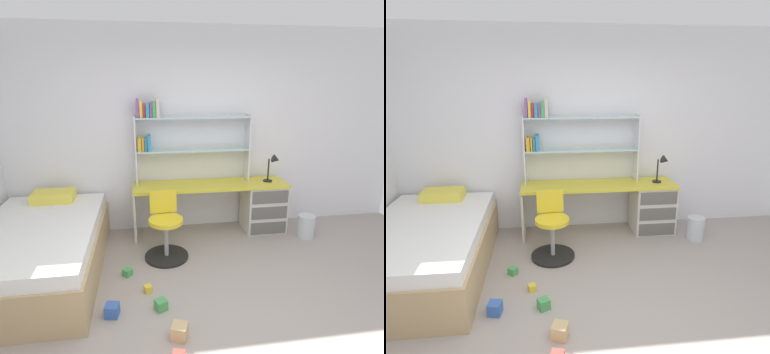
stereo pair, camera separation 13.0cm
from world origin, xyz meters
TOP-DOWN VIEW (x-y plane):
  - ground_plane at (0.00, 0.00)m, footprint 6.00×5.55m
  - room_shell at (-1.22, 1.20)m, footprint 6.00×5.55m
  - desk at (0.72, 2.00)m, footprint 2.07×0.50m
  - bookshelf_hutch at (-0.27, 2.14)m, footprint 1.53×0.22m
  - desk_lamp at (1.03, 1.96)m, footprint 0.20×0.17m
  - swivel_chair at (-0.48, 1.43)m, footprint 0.52×0.52m
  - bed_platform at (-1.85, 1.25)m, footprint 1.26×2.04m
  - waste_bin at (1.42, 1.66)m, footprint 0.22×0.22m
  - toy_block_yellow_0 at (-0.72, 0.75)m, footprint 0.09×0.09m
  - toy_block_green_1 at (-0.60, 0.48)m, footprint 0.13×0.13m
  - toy_block_natural_2 at (-0.47, 0.10)m, footprint 0.16×0.16m
  - toy_block_blue_4 at (-1.04, 0.45)m, footprint 0.13×0.13m
  - toy_block_green_5 at (-0.93, 1.07)m, footprint 0.12×0.12m

SIDE VIEW (x-z plane):
  - ground_plane at x=0.00m, z-range -0.02..0.00m
  - toy_block_yellow_0 at x=-0.72m, z-range 0.00..0.07m
  - toy_block_green_5 at x=-0.93m, z-range 0.00..0.08m
  - toy_block_green_1 at x=-0.60m, z-range 0.00..0.10m
  - toy_block_blue_4 at x=-1.04m, z-range 0.00..0.12m
  - toy_block_natural_2 at x=-0.47m, z-range 0.00..0.12m
  - waste_bin at x=1.42m, z-range 0.00..0.31m
  - bed_platform at x=-1.85m, z-range -0.06..0.63m
  - swivel_chair at x=-0.48m, z-range -0.08..0.71m
  - desk at x=0.72m, z-range 0.04..0.75m
  - desk_lamp at x=1.03m, z-range 0.77..1.15m
  - room_shell at x=-1.22m, z-range 0.00..2.72m
  - bookshelf_hutch at x=-0.27m, z-range 0.81..1.93m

